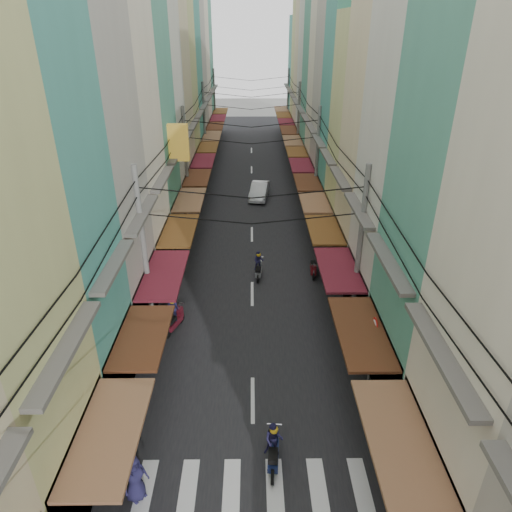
{
  "coord_description": "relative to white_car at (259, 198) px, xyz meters",
  "views": [
    {
      "loc": [
        -0.01,
        -15.58,
        13.41
      ],
      "look_at": [
        0.21,
        5.93,
        2.4
      ],
      "focal_mm": 32.0,
      "sensor_mm": 36.0,
      "label": 1
    }
  ],
  "objects": [
    {
      "name": "building_row_right",
      "position": [
        7.26,
        -5.19,
        9.41
      ],
      "size": [
        7.8,
        68.98,
        22.59
      ],
      "color": "teal",
      "rests_on": "ground"
    },
    {
      "name": "pedestrians",
      "position": [
        -4.55,
        -19.0,
        1.02
      ],
      "size": [
        12.18,
        24.13,
        2.24
      ],
      "color": "black",
      "rests_on": "ground"
    },
    {
      "name": "building_row_left",
      "position": [
        -8.58,
        -5.08,
        9.78
      ],
      "size": [
        7.8,
        67.67,
        23.7
      ],
      "color": "beige",
      "rests_on": "ground"
    },
    {
      "name": "crosswalk",
      "position": [
        -0.66,
        -27.64,
        0.03
      ],
      "size": [
        7.55,
        2.4,
        0.01
      ],
      "color": "silver",
      "rests_on": "ground"
    },
    {
      "name": "road",
      "position": [
        -0.66,
        -1.64,
        0.01
      ],
      "size": [
        10.0,
        80.0,
        0.02
      ],
      "primitive_type": "cube",
      "color": "black",
      "rests_on": "ground"
    },
    {
      "name": "white_car",
      "position": [
        0.0,
        0.0,
        0.0
      ],
      "size": [
        4.83,
        2.45,
        1.63
      ],
      "primitive_type": "imported",
      "rotation": [
        0.0,
        0.0,
        -0.14
      ],
      "color": "white",
      "rests_on": "ground"
    },
    {
      "name": "utility_poles",
      "position": [
        -0.66,
        -6.63,
        6.59
      ],
      "size": [
        10.2,
        66.13,
        8.2
      ],
      "color": "slate",
      "rests_on": "ground"
    },
    {
      "name": "moving_scooters",
      "position": [
        -1.24,
        -19.53,
        0.54
      ],
      "size": [
        7.85,
        14.87,
        1.87
      ],
      "color": "black",
      "rests_on": "ground"
    },
    {
      "name": "market_umbrella",
      "position": [
        5.18,
        -28.01,
        2.13
      ],
      "size": [
        2.3,
        2.3,
        2.42
      ],
      "color": "#B2B2B7",
      "rests_on": "ground"
    },
    {
      "name": "traffic_sign",
      "position": [
        4.12,
        -22.72,
        2.41
      ],
      "size": [
        0.1,
        0.71,
        3.25
      ],
      "color": "slate",
      "rests_on": "ground"
    },
    {
      "name": "sidewalk_right",
      "position": [
        5.84,
        -1.64,
        0.03
      ],
      "size": [
        3.0,
        80.0,
        0.06
      ],
      "primitive_type": "cube",
      "color": "gray",
      "rests_on": "ground"
    },
    {
      "name": "parked_scooters",
      "position": [
        3.52,
        -25.92,
        0.48
      ],
      "size": [
        12.81,
        15.35,
        1.01
      ],
      "color": "black",
      "rests_on": "ground"
    },
    {
      "name": "sidewalk_left",
      "position": [
        -7.16,
        -1.64,
        0.03
      ],
      "size": [
        3.0,
        80.0,
        0.06
      ],
      "primitive_type": "cube",
      "color": "gray",
      "rests_on": "ground"
    },
    {
      "name": "ground",
      "position": [
        -0.66,
        -21.64,
        0.0
      ],
      "size": [
        160.0,
        160.0,
        0.0
      ],
      "primitive_type": "plane",
      "color": "slate",
      "rests_on": "ground"
    },
    {
      "name": "bicycle",
      "position": [
        5.58,
        -22.94,
        0.0
      ],
      "size": [
        1.82,
        1.18,
        1.17
      ],
      "primitive_type": "imported",
      "rotation": [
        0.0,
        0.0,
        1.22
      ],
      "color": "black",
      "rests_on": "ground"
    }
  ]
}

